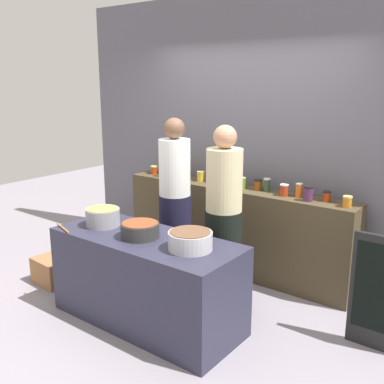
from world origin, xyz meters
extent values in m
plane|color=gray|center=(0.00, 0.00, 0.00)|extent=(12.00, 12.00, 0.00)
cube|color=slate|center=(0.00, 1.45, 1.50)|extent=(4.80, 0.12, 3.00)
cube|color=#463A26|center=(0.00, 1.10, 0.48)|extent=(2.70, 0.36, 0.95)
cube|color=#2A2A3E|center=(0.00, -0.30, 0.39)|extent=(1.70, 0.70, 0.79)
cylinder|color=#BB380D|center=(-1.15, 1.10, 1.00)|extent=(0.08, 0.08, 0.09)
cylinder|color=#D6C666|center=(-1.15, 1.10, 1.05)|extent=(0.08, 0.08, 0.01)
cylinder|color=#C96006|center=(-0.98, 1.04, 1.02)|extent=(0.07, 0.07, 0.12)
cylinder|color=#D6C666|center=(-0.98, 1.04, 1.08)|extent=(0.07, 0.07, 0.01)
cylinder|color=orange|center=(-0.87, 1.08, 1.01)|extent=(0.08, 0.08, 0.10)
cylinder|color=#D6C666|center=(-0.87, 1.08, 1.06)|extent=(0.09, 0.09, 0.02)
cylinder|color=yellow|center=(-0.70, 1.06, 1.02)|extent=(0.08, 0.08, 0.13)
cylinder|color=black|center=(-0.70, 1.06, 1.09)|extent=(0.09, 0.09, 0.01)
cylinder|color=yellow|center=(-0.46, 1.12, 1.01)|extent=(0.08, 0.08, 0.10)
cylinder|color=#D6C666|center=(-0.46, 1.12, 1.06)|extent=(0.09, 0.09, 0.01)
cylinder|color=#B92C0B|center=(-0.18, 1.08, 1.01)|extent=(0.09, 0.09, 0.12)
cylinder|color=black|center=(-0.18, 1.08, 1.08)|extent=(0.09, 0.09, 0.01)
cylinder|color=red|center=(-0.02, 1.09, 1.01)|extent=(0.09, 0.09, 0.12)
cylinder|color=silver|center=(-0.02, 1.09, 1.08)|extent=(0.09, 0.09, 0.01)
cylinder|color=#5E8E20|center=(0.09, 1.10, 1.01)|extent=(0.09, 0.09, 0.11)
cylinder|color=#D6C666|center=(0.09, 1.10, 1.07)|extent=(0.09, 0.09, 0.01)
cylinder|color=brown|center=(0.26, 1.14, 1.00)|extent=(0.08, 0.08, 0.10)
cylinder|color=black|center=(0.26, 1.14, 1.06)|extent=(0.09, 0.09, 0.01)
cylinder|color=#364C2E|center=(0.36, 1.15, 1.02)|extent=(0.07, 0.07, 0.12)
cylinder|color=silver|center=(0.36, 1.15, 1.08)|extent=(0.07, 0.07, 0.01)
cylinder|color=#B03316|center=(0.59, 1.08, 1.01)|extent=(0.08, 0.08, 0.11)
cylinder|color=silver|center=(0.59, 1.08, 1.07)|extent=(0.09, 0.09, 0.01)
cylinder|color=orange|center=(0.73, 1.14, 1.02)|extent=(0.07, 0.07, 0.13)
cylinder|color=silver|center=(0.73, 1.14, 1.09)|extent=(0.07, 0.07, 0.01)
cylinder|color=#4F284C|center=(0.86, 1.05, 1.02)|extent=(0.09, 0.09, 0.13)
cylinder|color=black|center=(0.86, 1.05, 1.09)|extent=(0.09, 0.09, 0.02)
cylinder|color=#AA330B|center=(1.01, 1.13, 1.00)|extent=(0.07, 0.07, 0.09)
cylinder|color=black|center=(1.01, 1.13, 1.05)|extent=(0.07, 0.07, 0.01)
cylinder|color=orange|center=(1.23, 1.06, 1.00)|extent=(0.08, 0.08, 0.09)
cylinder|color=#D6C666|center=(1.23, 1.06, 1.05)|extent=(0.09, 0.09, 0.01)
cylinder|color=gray|center=(-0.52, -0.31, 0.86)|extent=(0.31, 0.31, 0.16)
cylinder|color=#AA964C|center=(-0.52, -0.31, 0.95)|extent=(0.28, 0.28, 0.00)
cylinder|color=#2D2D2D|center=(-0.03, -0.33, 0.85)|extent=(0.33, 0.33, 0.12)
cylinder|color=brown|center=(-0.03, -0.33, 0.91)|extent=(0.30, 0.30, 0.00)
cylinder|color=#B7B7BC|center=(0.47, -0.29, 0.86)|extent=(0.35, 0.35, 0.14)
cylinder|color=brown|center=(0.47, -0.29, 0.93)|extent=(0.32, 0.32, 0.00)
cylinder|color=#9E703D|center=(-0.73, -0.59, 0.79)|extent=(0.29, 0.11, 0.02)
cylinder|color=#1A1830|center=(-0.35, 0.52, 0.47)|extent=(0.33, 0.33, 0.93)
cylinder|color=white|center=(-0.35, 0.52, 1.22)|extent=(0.32, 0.32, 0.57)
sphere|color=brown|center=(-0.35, 0.52, 1.61)|extent=(0.21, 0.21, 0.21)
cylinder|color=black|center=(0.35, 0.37, 0.46)|extent=(0.34, 0.34, 0.92)
cylinder|color=#CABE8F|center=(0.35, 0.37, 1.21)|extent=(0.33, 0.33, 0.57)
sphere|color=tan|center=(0.35, 0.37, 1.60)|extent=(0.21, 0.21, 0.21)
cube|color=#986740|center=(-1.32, -0.34, 0.13)|extent=(0.41, 0.31, 0.27)
cube|color=black|center=(1.73, 0.49, 0.47)|extent=(0.46, 0.04, 0.94)
cube|color=black|center=(1.73, 0.47, 0.52)|extent=(0.39, 0.01, 0.72)
camera|label=1|loc=(2.50, -2.93, 2.08)|focal=42.21mm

